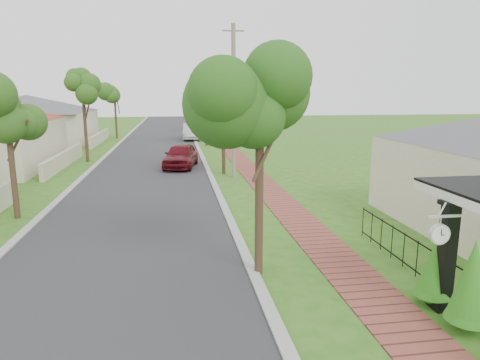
{
  "coord_description": "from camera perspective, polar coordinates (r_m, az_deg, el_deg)",
  "views": [
    {
      "loc": [
        -1.32,
        -9.15,
        4.81
      ],
      "look_at": [
        1.1,
        6.79,
        1.5
      ],
      "focal_mm": 32.0,
      "sensor_mm": 36.0,
      "label": 1
    }
  ],
  "objects": [
    {
      "name": "far_house_grey",
      "position": [
        45.33,
        -26.36,
        7.28
      ],
      "size": [
        15.56,
        15.56,
        4.6
      ],
      "color": "beige",
      "rests_on": "ground"
    },
    {
      "name": "street_trees",
      "position": [
        36.03,
        -11.3,
        10.94
      ],
      "size": [
        10.7,
        37.65,
        5.89
      ],
      "color": "#382619",
      "rests_on": "ground"
    },
    {
      "name": "station_clock",
      "position": [
        9.86,
        25.09,
        -6.39
      ],
      "size": [
        0.74,
        0.13,
        0.63
      ],
      "color": "silver",
      "rests_on": "ground"
    },
    {
      "name": "road",
      "position": [
        29.59,
        -11.76,
        2.0
      ],
      "size": [
        7.0,
        120.0,
        0.02
      ],
      "primitive_type": "cube",
      "color": "#28282B",
      "rests_on": "ground"
    },
    {
      "name": "sidewalk",
      "position": [
        29.9,
        0.29,
        2.34
      ],
      "size": [
        1.5,
        120.0,
        0.03
      ],
      "primitive_type": "cube",
      "color": "brown",
      "rests_on": "ground"
    },
    {
      "name": "near_tree",
      "position": [
        10.86,
        2.69,
        10.57
      ],
      "size": [
        2.26,
        2.26,
        5.79
      ],
      "color": "#382619",
      "rests_on": "ground"
    },
    {
      "name": "utility_pole",
      "position": [
        24.27,
        -0.87,
        10.4
      ],
      "size": [
        1.2,
        0.24,
        8.48
      ],
      "color": "gray",
      "rests_on": "ground"
    },
    {
      "name": "porch_post",
      "position": [
        10.7,
        25.75,
        -9.77
      ],
      "size": [
        0.48,
        0.48,
        2.52
      ],
      "color": "black",
      "rests_on": "ground"
    },
    {
      "name": "kerb_right",
      "position": [
        29.61,
        -4.69,
        2.21
      ],
      "size": [
        0.3,
        120.0,
        0.1
      ],
      "primitive_type": "cube",
      "color": "#9E9E99",
      "rests_on": "ground"
    },
    {
      "name": "parked_car_white",
      "position": [
        44.93,
        -6.43,
        6.43
      ],
      "size": [
        1.97,
        5.09,
        1.65
      ],
      "primitive_type": "imported",
      "rotation": [
        0.0,
        0.0,
        -0.05
      ],
      "color": "silver",
      "rests_on": "ground"
    },
    {
      "name": "ground",
      "position": [
        10.42,
        -0.37,
        -15.88
      ],
      "size": [
        160.0,
        160.0,
        0.0
      ],
      "primitive_type": "plane",
      "color": "#2A6017",
      "rests_on": "ground"
    },
    {
      "name": "parked_car_red",
      "position": [
        28.13,
        -7.89,
        3.24
      ],
      "size": [
        2.67,
        4.83,
        1.55
      ],
      "primitive_type": "imported",
      "rotation": [
        0.0,
        0.0,
        -0.19
      ],
      "color": "#590D15",
      "rests_on": "ground"
    },
    {
      "name": "kerb_left",
      "position": [
        30.02,
        -18.74,
        1.76
      ],
      "size": [
        0.3,
        120.0,
        0.1
      ],
      "primitive_type": "cube",
      "color": "#9E9E99",
      "rests_on": "ground"
    },
    {
      "name": "picket_fence",
      "position": [
        11.87,
        24.19,
        -10.6
      ],
      "size": [
        0.03,
        8.02,
        1.0
      ],
      "color": "black",
      "rests_on": "ground"
    },
    {
      "name": "hedge_row",
      "position": [
        9.81,
        29.3,
        -13.4
      ],
      "size": [
        0.83,
        3.63,
        1.97
      ],
      "color": "#146815",
      "rests_on": "ground"
    }
  ]
}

